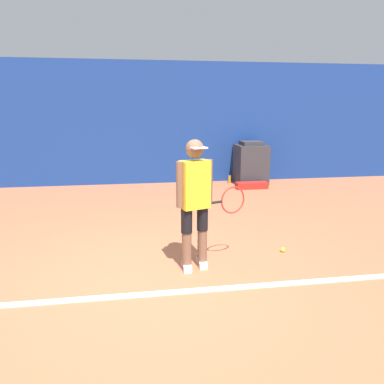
{
  "coord_description": "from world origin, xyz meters",
  "views": [
    {
      "loc": [
        -0.26,
        -4.03,
        1.97
      ],
      "look_at": [
        0.47,
        0.51,
        0.94
      ],
      "focal_mm": 35.0,
      "sensor_mm": 36.0,
      "label": 1
    }
  ],
  "objects": [
    {
      "name": "ground_plane",
      "position": [
        0.0,
        0.0,
        0.0
      ],
      "size": [
        24.0,
        24.0,
        0.0
      ],
      "primitive_type": "plane",
      "color": "#B76642"
    },
    {
      "name": "covered_chair",
      "position": [
        2.84,
        5.41,
        0.54
      ],
      "size": [
        0.78,
        0.78,
        1.12
      ],
      "color": "#333338",
      "rests_on": "ground_plane"
    },
    {
      "name": "equipment_bag",
      "position": [
        2.67,
        4.77,
        0.08
      ],
      "size": [
        0.79,
        0.29,
        0.16
      ],
      "color": "#B2231E",
      "rests_on": "ground_plane"
    },
    {
      "name": "tennis_ball",
      "position": [
        1.78,
        0.63,
        0.03
      ],
      "size": [
        0.07,
        0.07,
        0.07
      ],
      "color": "#D1E533",
      "rests_on": "ground_plane"
    },
    {
      "name": "water_bottle",
      "position": [
        2.31,
        5.54,
        0.11
      ],
      "size": [
        0.07,
        0.07,
        0.23
      ],
      "color": "orange",
      "rests_on": "ground_plane"
    },
    {
      "name": "court_baseline",
      "position": [
        0.0,
        -0.3,
        0.01
      ],
      "size": [
        21.6,
        0.1,
        0.01
      ],
      "color": "white",
      "rests_on": "ground_plane"
    },
    {
      "name": "tennis_player",
      "position": [
        0.49,
        0.31,
        0.89
      ],
      "size": [
        0.93,
        0.43,
        1.61
      ],
      "rotation": [
        0.0,
        0.0,
        0.33
      ],
      "color": "brown",
      "rests_on": "ground_plane"
    },
    {
      "name": "back_wall",
      "position": [
        0.0,
        5.9,
        1.57
      ],
      "size": [
        24.0,
        0.1,
        3.14
      ],
      "color": "navy",
      "rests_on": "ground_plane"
    }
  ]
}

